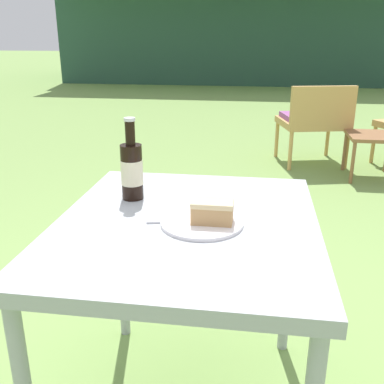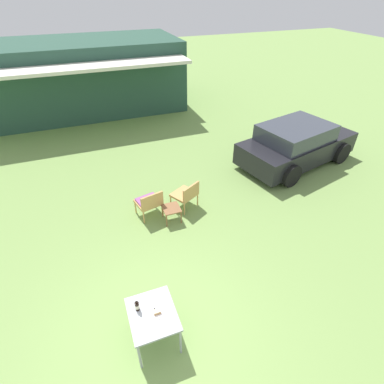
% 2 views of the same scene
% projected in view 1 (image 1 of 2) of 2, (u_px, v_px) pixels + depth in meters
% --- Properties ---
extents(cabin_building, '(8.91, 5.23, 2.91)m').
position_uv_depth(cabin_building, '(244.00, 23.00, 12.13)').
color(cabin_building, '#284C3D').
rests_on(cabin_building, ground_plane).
extents(wicker_chair_cushioned, '(0.70, 0.66, 0.77)m').
position_uv_depth(wicker_chair_cushioned, '(315.00, 118.00, 4.26)').
color(wicker_chair_cushioned, tan).
rests_on(wicker_chair_cushioned, ground_plane).
extents(garden_side_table, '(0.43, 0.45, 0.39)m').
position_uv_depth(garden_side_table, '(373.00, 140.00, 3.89)').
color(garden_side_table, brown).
rests_on(garden_side_table, ground_plane).
extents(patio_table, '(0.74, 0.86, 0.71)m').
position_uv_depth(patio_table, '(187.00, 243.00, 1.31)').
color(patio_table, '#9EA3A8').
rests_on(patio_table, ground_plane).
extents(cake_on_plate, '(0.23, 0.23, 0.07)m').
position_uv_depth(cake_on_plate, '(207.00, 217.00, 1.25)').
color(cake_on_plate, white).
rests_on(cake_on_plate, patio_table).
extents(cola_bottle_near, '(0.07, 0.07, 0.26)m').
position_uv_depth(cola_bottle_near, '(132.00, 169.00, 1.42)').
color(cola_bottle_near, black).
rests_on(cola_bottle_near, patio_table).
extents(fork, '(0.16, 0.04, 0.01)m').
position_uv_depth(fork, '(176.00, 222.00, 1.26)').
color(fork, silver).
rests_on(fork, patio_table).
extents(loose_bottle_cap, '(0.03, 0.03, 0.01)m').
position_uv_depth(loose_bottle_cap, '(209.00, 211.00, 1.33)').
color(loose_bottle_cap, silver).
rests_on(loose_bottle_cap, patio_table).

